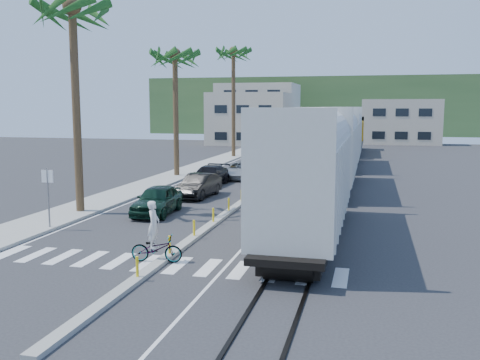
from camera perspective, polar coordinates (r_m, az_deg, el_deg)
name	(u,v)px	position (r m, az deg, el deg)	size (l,w,h in m)	color
ground	(179,250)	(22.35, -6.57, -7.46)	(140.00, 140.00, 0.00)	#28282B
sidewalk	(186,172)	(48.31, -5.73, 0.90)	(3.00, 90.00, 0.15)	gray
rails	(341,172)	(48.61, 10.67, 0.79)	(1.56, 100.00, 0.06)	black
median	(269,182)	(41.27, 3.10, -0.24)	(0.45, 60.00, 0.85)	gray
crosswalk	(160,264)	(20.56, -8.52, -8.85)	(14.00, 2.20, 0.01)	silver
lane_markings	(255,174)	(46.60, 1.65, 0.59)	(9.42, 90.00, 0.01)	silver
freight_train	(338,144)	(44.14, 10.46, 3.85)	(3.00, 60.94, 5.85)	beige
palm_trees	(180,47)	(45.93, -6.42, 13.95)	(3.50, 37.20, 13.75)	brown
street_sign	(48,189)	(27.00, -19.80, -0.95)	(0.60, 0.08, 3.00)	slate
buildings	(288,115)	(92.92, 5.18, 6.87)	(38.00, 27.00, 10.00)	#B9A993
hillside	(337,106)	(120.43, 10.30, 7.77)	(80.00, 20.00, 12.00)	#385628
car_lead	(157,200)	(29.71, -8.81, -2.11)	(2.15, 4.77, 1.59)	black
car_second	(199,186)	(34.95, -4.42, -0.60)	(1.91, 4.72, 1.52)	black
car_third	(209,176)	(39.89, -3.33, 0.43)	(2.27, 5.19, 1.48)	black
car_rear	(240,170)	(43.89, -0.05, 1.04)	(2.54, 5.04, 1.37)	#ABAEB1
cyclist	(156,243)	(20.67, -8.96, -6.61)	(1.09, 2.12, 2.36)	#9EA0A5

